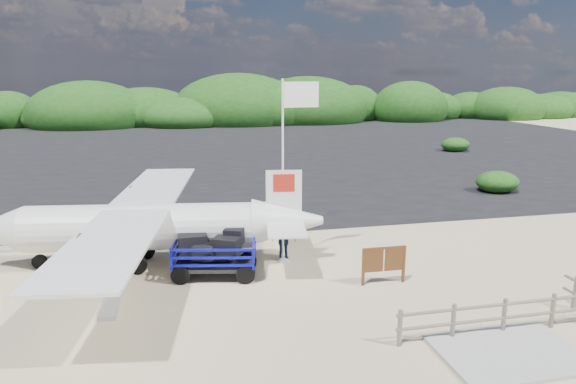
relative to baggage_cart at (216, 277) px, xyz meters
name	(u,v)px	position (x,y,z in m)	size (l,w,h in m)	color
ground	(254,281)	(1.23, -0.64, 0.00)	(160.00, 160.00, 0.00)	beige
asphalt_apron	(202,151)	(1.23, 29.36, 0.00)	(90.00, 50.00, 0.04)	#B2B2B2
walkway_pad	(509,355)	(6.73, -6.64, 0.00)	(3.50, 2.50, 0.10)	#B2B2B2
vegetation_band	(192,124)	(1.23, 54.36, 0.00)	(124.00, 8.00, 4.40)	#B2B2B2
fence	(502,333)	(7.23, -5.64, 0.00)	(6.40, 2.00, 1.10)	#B2B2B2
baggage_cart	(216,277)	(0.00, 0.00, 0.00)	(3.00, 1.71, 1.50)	#0B0DA9
flagpole	(283,261)	(2.57, 0.93, 0.00)	(1.33, 0.55, 6.65)	white
signboard	(383,284)	(5.39, -1.82, 0.00)	(1.60, 0.15, 1.32)	brown
crew_a	(220,227)	(0.46, 3.10, 0.83)	(0.61, 0.40, 1.67)	#132248
crew_b	(204,230)	(-0.19, 2.90, 0.82)	(0.79, 0.62, 1.63)	#132248
crew_c	(284,240)	(2.65, 1.11, 0.75)	(0.88, 0.37, 1.51)	#132248
aircraft_large	(354,153)	(14.00, 25.19, 0.00)	(14.72, 14.72, 4.42)	#B2B2B2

